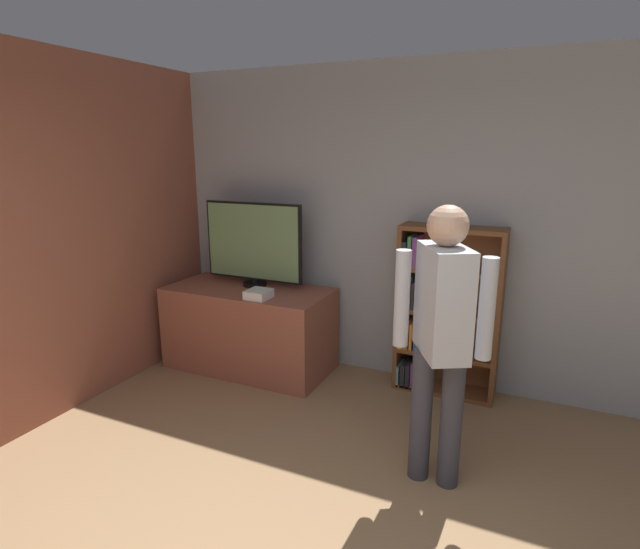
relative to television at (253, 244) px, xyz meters
name	(u,v)px	position (x,y,z in m)	size (l,w,h in m)	color
wall_back	(430,228)	(1.52, 0.34, 0.19)	(6.75, 0.06, 2.70)	#9EA3A8
wall_side_brick	(68,236)	(-0.88, -1.21, 0.19)	(0.06, 4.64, 2.70)	#93513D
tv_ledge	(250,328)	(0.00, -0.11, -0.78)	(1.49, 0.72, 0.76)	#93513D
television	(253,244)	(0.00, 0.00, 0.00)	(0.97, 0.22, 0.77)	black
game_console	(259,294)	(0.25, -0.34, -0.36)	(0.19, 0.20, 0.07)	white
bookshelf	(439,313)	(1.67, 0.16, -0.48)	(0.82, 0.28, 1.40)	brown
person	(442,326)	(1.92, -1.06, -0.15)	(0.57, 0.48, 1.70)	#383842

